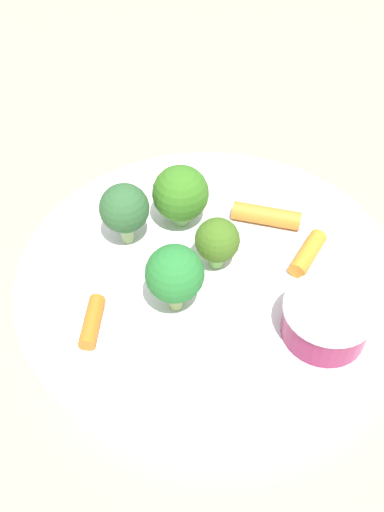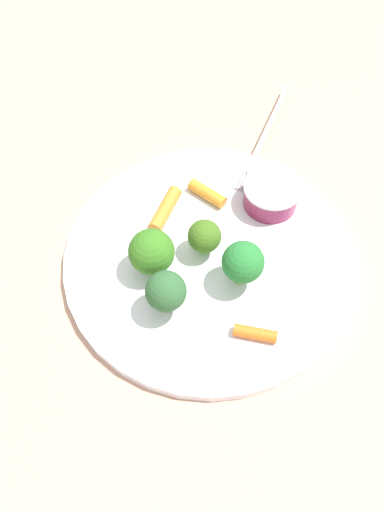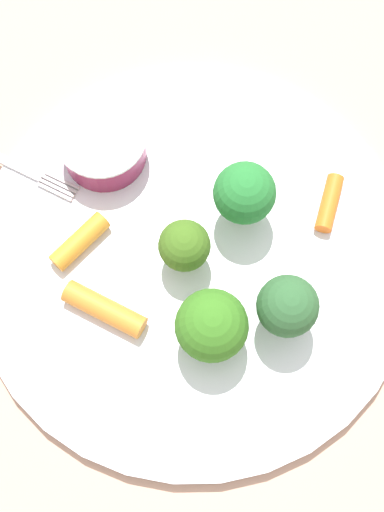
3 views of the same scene
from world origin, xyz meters
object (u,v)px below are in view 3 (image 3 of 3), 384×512
broccoli_floret_3 (212,326)px  carrot_stick_1 (80,241)px  broccoli_floret_1 (188,250)px  broccoli_floret_0 (287,307)px  sauce_cup (106,144)px  carrot_stick_2 (329,203)px  carrot_stick_0 (104,309)px  broccoli_floret_2 (240,189)px  plate (193,255)px

broccoli_floret_3 → carrot_stick_1: bearing=103.8°
broccoli_floret_1 → carrot_stick_1: 0.08m
broccoli_floret_0 → broccoli_floret_1: (-0.02, 0.07, -0.01)m
broccoli_floret_3 → sauce_cup: bearing=78.1°
sauce_cup → carrot_stick_2: 0.16m
sauce_cup → carrot_stick_2: sauce_cup is taller
carrot_stick_0 → broccoli_floret_1: bearing=-8.1°
sauce_cup → broccoli_floret_3: bearing=-101.9°
carrot_stick_0 → carrot_stick_2: carrot_stick_0 is taller
broccoli_floret_0 → carrot_stick_2: size_ratio=1.32×
broccoli_floret_0 → carrot_stick_0: bearing=137.3°
broccoli_floret_1 → carrot_stick_0: 0.07m
carrot_stick_1 → broccoli_floret_2: bearing=-26.8°
sauce_cup → carrot_stick_0: sauce_cup is taller
broccoli_floret_2 → carrot_stick_0: bearing=179.2°
broccoli_floret_2 → carrot_stick_0: broccoli_floret_2 is taller
carrot_stick_0 → carrot_stick_1: 0.05m
broccoli_floret_0 → carrot_stick_1: size_ratio=1.20×
plate → carrot_stick_0: size_ratio=5.33×
carrot_stick_2 → carrot_stick_1: bearing=149.1°
sauce_cup → carrot_stick_2: size_ratio=1.51×
broccoli_floret_2 → broccoli_floret_3: (-0.07, -0.06, -0.00)m
carrot_stick_1 → carrot_stick_2: 0.18m
plate → sauce_cup: (0.00, 0.10, 0.02)m
broccoli_floret_2 → carrot_stick_2: size_ratio=1.38×
sauce_cup → broccoli_floret_3: broccoli_floret_3 is taller
broccoli_floret_3 → carrot_stick_0: size_ratio=0.96×
sauce_cup → broccoli_floret_1: bearing=-95.4°
sauce_cup → broccoli_floret_3: size_ratio=1.14×
broccoli_floret_0 → carrot_stick_2: 0.09m
broccoli_floret_2 → sauce_cup: bearing=114.1°
broccoli_floret_2 → carrot_stick_0: size_ratio=1.00×
broccoli_floret_1 → plate: bearing=26.8°
sauce_cup → broccoli_floret_2: 0.11m
carrot_stick_1 → carrot_stick_2: size_ratio=1.10×
broccoli_floret_3 → carrot_stick_1: size_ratio=1.20×
carrot_stick_1 → plate: bearing=-44.4°
broccoli_floret_1 → carrot_stick_0: (-0.07, 0.01, -0.02)m
sauce_cup → broccoli_floret_0: broccoli_floret_0 is taller
broccoli_floret_1 → carrot_stick_0: broccoli_floret_1 is taller
broccoli_floret_2 → broccoli_floret_3: broccoli_floret_2 is taller
carrot_stick_0 → sauce_cup: bearing=51.1°
broccoli_floret_1 → carrot_stick_2: broccoli_floret_1 is taller
broccoli_floret_1 → broccoli_floret_2: size_ratio=0.79×
broccoli_floret_1 → broccoli_floret_2: 0.05m
broccoli_floret_3 → carrot_stick_1: broccoli_floret_3 is taller
sauce_cup → broccoli_floret_0: size_ratio=1.15×
carrot_stick_0 → carrot_stick_2: (0.17, -0.04, -0.00)m
sauce_cup → carrot_stick_1: 0.07m
broccoli_floret_1 → broccoli_floret_3: 0.05m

